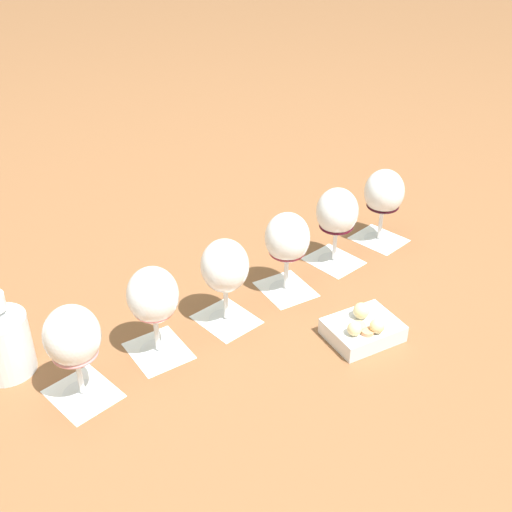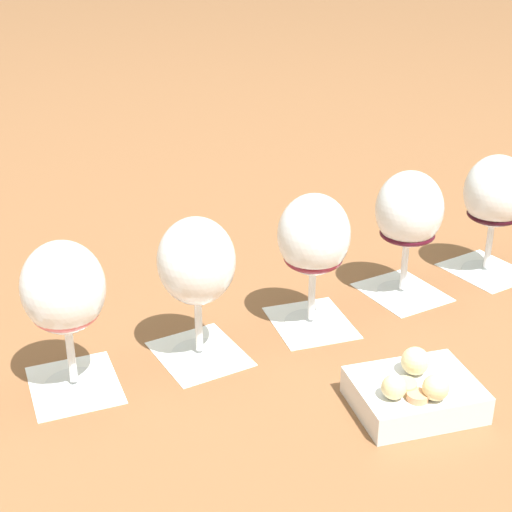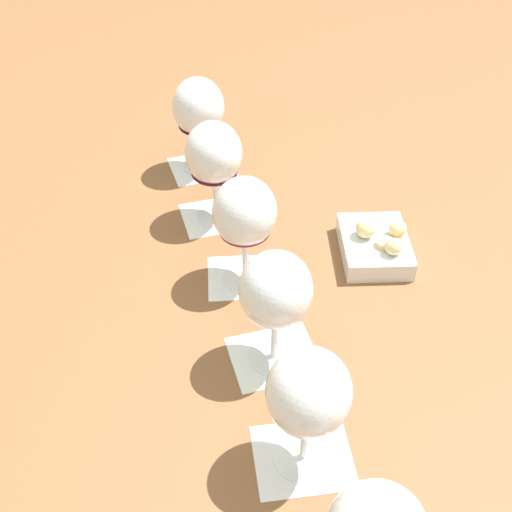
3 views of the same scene
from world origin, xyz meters
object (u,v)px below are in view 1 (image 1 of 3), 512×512
Objects in this scene: wine_glass_3 at (287,241)px; wine_glass_4 at (337,214)px; ceramic_vase at (1,339)px; wine_glass_5 at (384,195)px; wine_glass_1 at (153,299)px; wine_glass_2 at (225,269)px; snack_dish at (363,329)px; wine_glass_0 at (73,339)px.

wine_glass_4 is at bearing 47.40° from wine_glass_3.
wine_glass_5 is at bearing 34.40° from ceramic_vase.
wine_glass_1 is at bearing 13.17° from ceramic_vase.
wine_glass_3 is at bearing -132.60° from wine_glass_4.
wine_glass_1 and wine_glass_2 have the same top height.
wine_glass_5 is (0.22, 0.21, 0.00)m from wine_glass_3.
wine_glass_1 is at bearing -136.32° from wine_glass_4.
wine_glass_4 reaches higher than ceramic_vase.
snack_dish is at bearing 10.34° from ceramic_vase.
snack_dish is at bearing -46.74° from wine_glass_3.
wine_glass_1 is 1.00× the size of wine_glass_2.
wine_glass_5 is (0.33, 0.32, 0.00)m from wine_glass_2.
snack_dish is at bearing 19.47° from wine_glass_0.
wine_glass_0 is 0.16m from ceramic_vase.
wine_glass_5 is (0.11, 0.10, -0.00)m from wine_glass_4.
wine_glass_5 is 1.10× the size of ceramic_vase.
ceramic_vase is (-0.15, 0.06, -0.05)m from wine_glass_0.
wine_glass_4 is (0.34, 0.32, 0.00)m from wine_glass_1.
wine_glass_5 is 0.39m from snack_dish.
wine_glass_1 is at bearing -138.20° from wine_glass_3.
wine_glass_1 is 0.61m from wine_glass_5.
wine_glass_2 is at bearing 40.31° from wine_glass_1.
wine_glass_0 reaches higher than snack_dish.
wine_glass_0 is 0.52m from snack_dish.
wine_glass_2 and wine_glass_4 have the same top height.
wine_glass_1 is at bearing -136.82° from wine_glass_5.
ceramic_vase is at bearing -151.23° from wine_glass_3.
wine_glass_3 is (0.34, 0.32, -0.00)m from wine_glass_0.
wine_glass_2 is 1.10× the size of ceramic_vase.
wine_glass_2 is 0.40m from ceramic_vase.
wine_glass_0 and wine_glass_3 have the same top height.
wine_glass_2 is 1.06× the size of snack_dish.
ceramic_vase is at bearing -156.87° from wine_glass_2.
wine_glass_0 is at bearing -160.53° from snack_dish.
ceramic_vase is at bearing 159.16° from wine_glass_0.
wine_glass_2 is 1.00× the size of wine_glass_5.
wine_glass_4 is 1.06× the size of snack_dish.
wine_glass_5 is at bearing 43.96° from wine_glass_0.
wine_glass_4 is 0.15m from wine_glass_5.
ceramic_vase is 0.64m from snack_dish.
ceramic_vase is at bearing -169.66° from snack_dish.
wine_glass_1 is at bearing 47.02° from wine_glass_0.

